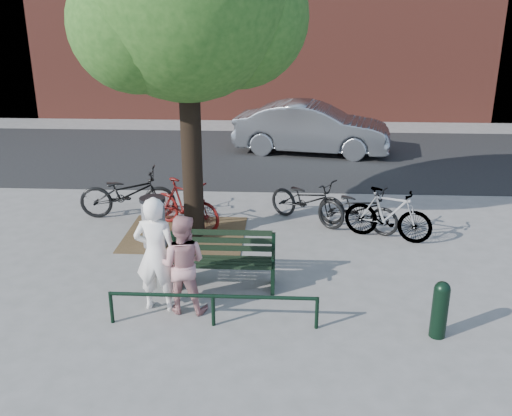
# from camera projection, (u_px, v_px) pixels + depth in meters

# --- Properties ---
(ground) EXTENTS (90.00, 90.00, 0.00)m
(ground) POSITION_uv_depth(u_px,v_px,m) (222.00, 287.00, 9.48)
(ground) COLOR gray
(ground) RESTS_ON ground
(dirt_pit) EXTENTS (2.40, 2.00, 0.02)m
(dirt_pit) POSITION_uv_depth(u_px,v_px,m) (185.00, 234.00, 11.59)
(dirt_pit) COLOR brown
(dirt_pit) RESTS_ON ground
(road) EXTENTS (40.00, 7.00, 0.01)m
(road) POSITION_uv_depth(u_px,v_px,m) (252.00, 156.00, 17.46)
(road) COLOR black
(road) RESTS_ON ground
(park_bench) EXTENTS (1.74, 0.54, 0.97)m
(park_bench) POSITION_uv_depth(u_px,v_px,m) (222.00, 258.00, 9.39)
(park_bench) COLOR black
(park_bench) RESTS_ON ground
(guard_railing) EXTENTS (3.06, 0.06, 0.51)m
(guard_railing) POSITION_uv_depth(u_px,v_px,m) (213.00, 301.00, 8.22)
(guard_railing) COLOR black
(guard_railing) RESTS_ON ground
(street_tree) EXTENTS (4.20, 3.80, 6.50)m
(street_tree) POSITION_uv_depth(u_px,v_px,m) (189.00, 4.00, 10.07)
(street_tree) COLOR black
(street_tree) RESTS_ON ground
(person_left) EXTENTS (0.69, 0.48, 1.81)m
(person_left) POSITION_uv_depth(u_px,v_px,m) (156.00, 254.00, 8.52)
(person_left) COLOR white
(person_left) RESTS_ON ground
(person_right) EXTENTS (0.79, 0.64, 1.55)m
(person_right) POSITION_uv_depth(u_px,v_px,m) (182.00, 264.00, 8.52)
(person_right) COLOR tan
(person_right) RESTS_ON ground
(bollard) EXTENTS (0.23, 0.23, 0.85)m
(bollard) POSITION_uv_depth(u_px,v_px,m) (440.00, 307.00, 7.93)
(bollard) COLOR black
(bollard) RESTS_ON ground
(litter_bin) EXTENTS (0.49, 0.49, 1.00)m
(litter_bin) POSITION_uv_depth(u_px,v_px,m) (154.00, 222.00, 10.86)
(litter_bin) COLOR gray
(litter_bin) RESTS_ON ground
(bicycle_a) EXTENTS (2.13, 0.89, 1.09)m
(bicycle_a) POSITION_uv_depth(u_px,v_px,m) (128.00, 193.00, 12.35)
(bicycle_a) COLOR black
(bicycle_a) RESTS_ON ground
(bicycle_b) EXTENTS (1.74, 1.28, 1.04)m
(bicycle_b) POSITION_uv_depth(u_px,v_px,m) (186.00, 204.00, 11.79)
(bicycle_b) COLOR #4F0C0B
(bicycle_b) RESTS_ON ground
(bicycle_c) EXTENTS (1.88, 1.63, 0.98)m
(bicycle_c) POSITION_uv_depth(u_px,v_px,m) (307.00, 200.00, 12.10)
(bicycle_c) COLOR black
(bicycle_c) RESTS_ON ground
(bicycle_d) EXTENTS (1.80, 1.09, 1.04)m
(bicycle_d) POSITION_uv_depth(u_px,v_px,m) (388.00, 214.00, 11.22)
(bicycle_d) COLOR gray
(bicycle_d) RESTS_ON ground
(bicycle_e) EXTENTS (1.84, 1.44, 0.93)m
(bicycle_e) POSITION_uv_depth(u_px,v_px,m) (358.00, 208.00, 11.70)
(bicycle_e) COLOR black
(bicycle_e) RESTS_ON ground
(parked_car) EXTENTS (4.96, 2.43, 1.56)m
(parked_car) POSITION_uv_depth(u_px,v_px,m) (312.00, 128.00, 17.58)
(parked_car) COLOR slate
(parked_car) RESTS_ON ground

